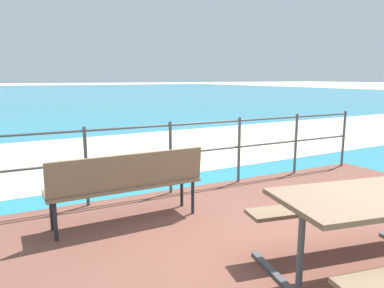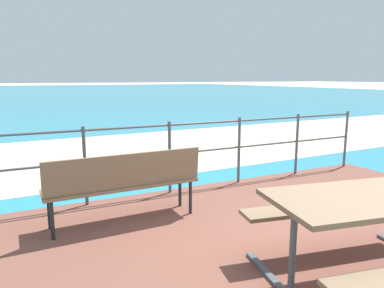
{
  "view_description": "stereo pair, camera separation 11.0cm",
  "coord_description": "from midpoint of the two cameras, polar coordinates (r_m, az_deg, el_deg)",
  "views": [
    {
      "loc": [
        -2.6,
        -2.12,
        1.71
      ],
      "look_at": [
        -0.01,
        2.92,
        0.66
      ],
      "focal_mm": 33.56,
      "sensor_mm": 36.0,
      "label": 1
    },
    {
      "loc": [
        -2.5,
        -2.17,
        1.71
      ],
      "look_at": [
        -0.01,
        2.92,
        0.66
      ],
      "focal_mm": 33.56,
      "sensor_mm": 36.0,
      "label": 2
    }
  ],
  "objects": [
    {
      "name": "ground_plane",
      "position": [
        3.75,
        21.19,
        -17.37
      ],
      "size": [
        240.0,
        240.0,
        0.0
      ],
      "primitive_type": "plane",
      "color": "beige"
    },
    {
      "name": "patio_paving",
      "position": [
        3.73,
        21.23,
        -16.96
      ],
      "size": [
        6.4,
        5.2,
        0.06
      ],
      "primitive_type": "cube",
      "color": "brown",
      "rests_on": "ground"
    },
    {
      "name": "sea_water",
      "position": [
        42.25,
        -23.9,
        7.32
      ],
      "size": [
        90.0,
        90.0,
        0.01
      ],
      "primitive_type": "cube",
      "color": "teal",
      "rests_on": "ground"
    },
    {
      "name": "beach_strip",
      "position": [
        8.62,
        -9.4,
        -1.01
      ],
      "size": [
        54.14,
        6.75,
        0.01
      ],
      "primitive_type": "cube",
      "rotation": [
        0.0,
        0.0,
        0.03
      ],
      "color": "beige",
      "rests_on": "ground"
    },
    {
      "name": "picnic_table",
      "position": [
        3.21,
        27.38,
        -9.91
      ],
      "size": [
        1.96,
        1.74,
        0.77
      ],
      "rotation": [
        0.0,
        0.0,
        -0.18
      ],
      "color": "#7A6047",
      "rests_on": "patio_paving"
    },
    {
      "name": "park_bench",
      "position": [
        4.11,
        -10.98,
        -5.7
      ],
      "size": [
        1.76,
        0.45,
        0.84
      ],
      "rotation": [
        0.0,
        0.0,
        3.16
      ],
      "color": "#7A6047",
      "rests_on": "patio_paving"
    },
    {
      "name": "railing_fence",
      "position": [
        5.37,
        1.73,
        -0.19
      ],
      "size": [
        5.94,
        0.04,
        1.04
      ],
      "color": "#4C5156",
      "rests_on": "patio_paving"
    }
  ]
}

